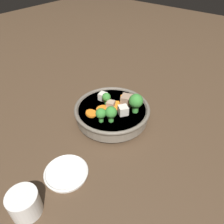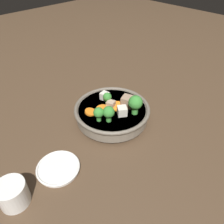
% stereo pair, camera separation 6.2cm
% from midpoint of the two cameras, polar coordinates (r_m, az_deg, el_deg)
% --- Properties ---
extents(ground_plane, '(3.00, 3.00, 0.00)m').
position_cam_midpoint_polar(ground_plane, '(0.73, 2.42, -2.11)').
color(ground_plane, '#4C3826').
extents(stirfry_bowl, '(0.24, 0.24, 0.11)m').
position_cam_midpoint_polar(stirfry_bowl, '(0.70, 2.63, 0.09)').
color(stirfry_bowl, slate).
rests_on(stirfry_bowl, ground_plane).
extents(side_saucer, '(0.11, 0.11, 0.01)m').
position_cam_midpoint_polar(side_saucer, '(0.60, -10.93, -14.32)').
color(side_saucer, white).
rests_on(side_saucer, ground_plane).
extents(tea_cup, '(0.07, 0.07, 0.06)m').
position_cam_midpoint_polar(tea_cup, '(0.55, -21.51, -19.40)').
color(tea_cup, white).
rests_on(tea_cup, ground_plane).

